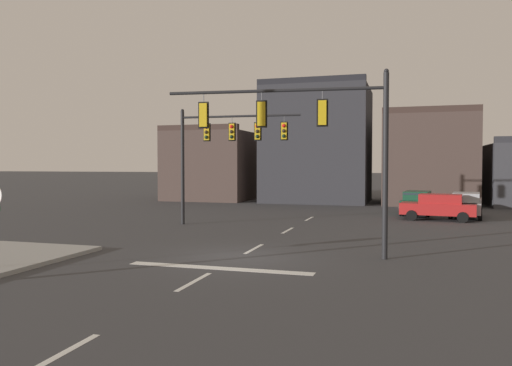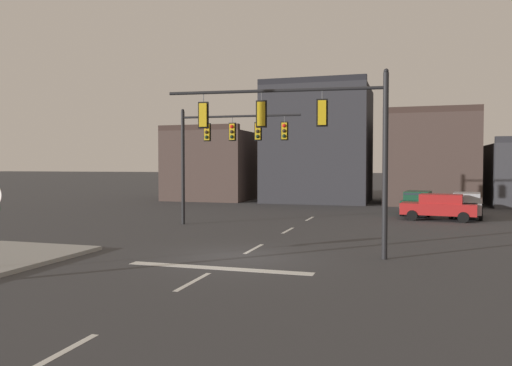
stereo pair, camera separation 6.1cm
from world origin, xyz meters
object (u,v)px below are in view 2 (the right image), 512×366
Objects in this scene: car_lot_nearside at (439,206)px; car_lot_farside at (467,204)px; car_lot_middle at (418,202)px; signal_mast_far_side at (223,142)px; signal_mast_near_side at (311,129)px.

car_lot_nearside is 1.00× the size of car_lot_farside.
car_lot_middle is (-1.18, 3.43, 0.00)m from car_lot_nearside.
car_lot_farside is (1.79, 2.12, 0.00)m from car_lot_nearside.
signal_mast_far_side is 1.49× the size of car_lot_middle.
signal_mast_near_side is 1.78× the size of car_lot_middle.
signal_mast_near_side is 1.19× the size of signal_mast_far_side.
signal_mast_far_side is 13.96m from car_lot_nearside.
car_lot_middle is 3.25m from car_lot_farside.
car_lot_nearside is 1.00× the size of car_lot_middle.
signal_mast_far_side reaches higher than car_lot_middle.
signal_mast_near_side is at bearing -110.09° from car_lot_nearside.
signal_mast_near_side is 15.83m from car_lot_nearside.
car_lot_middle is (10.64, 9.78, -3.84)m from signal_mast_far_side.
signal_mast_near_side is 18.40m from car_lot_farside.
car_lot_middle is at bearing 156.20° from car_lot_farside.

